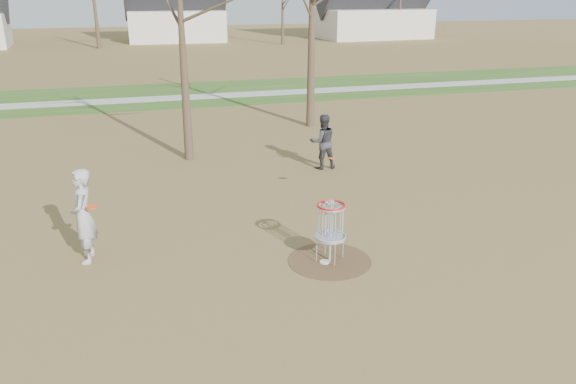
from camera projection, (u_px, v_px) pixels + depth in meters
The scene contains 10 objects.
ground at pixel (330, 261), 12.05m from camera, with size 160.00×160.00×0.00m, color brown.
green_band at pixel (199, 93), 31.00m from camera, with size 160.00×8.00×0.01m, color #2D5119.
footpath at pixel (202, 96), 30.09m from camera, with size 160.00×1.50×0.01m, color #9E9E99.
dirt_circle at pixel (330, 261), 12.04m from camera, with size 1.80×1.80×0.01m, color #47331E.
player_standing at pixel (83, 216), 11.73m from camera, with size 0.75×0.49×2.04m, color #A9A9A9.
player_throwing at pixel (323, 142), 17.93m from camera, with size 0.86×0.67×1.77m, color #313136.
disc_grounded at pixel (325, 262), 11.96m from camera, with size 0.22×0.22×0.02m, color silver.
discs_in_play at pixel (233, 178), 13.37m from camera, with size 6.26×2.45×0.15m.
disc_golf_basket at pixel (331, 222), 11.73m from camera, with size 0.64×0.64×1.35m.
houses_row at pixel (199, 7), 59.40m from camera, with size 56.51×10.01×7.26m.
Camera 1 is at (-3.84, -10.14, 5.53)m, focal length 35.00 mm.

